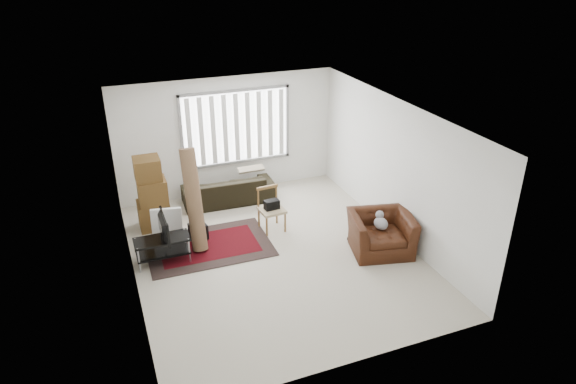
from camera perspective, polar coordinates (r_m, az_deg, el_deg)
name	(u,v)px	position (r m, az deg, el deg)	size (l,w,h in m)	color
room	(265,157)	(9.31, -2.59, 3.87)	(6.00, 6.02, 2.71)	beige
persian_rug	(209,246)	(10.02, -8.78, -5.95)	(2.35, 1.59, 0.02)	black
tv_stand	(162,245)	(9.54, -13.79, -5.75)	(0.98, 0.44, 0.49)	black
tv	(160,227)	(9.36, -14.02, -3.84)	(0.80, 0.10, 0.46)	black
subwoofer	(198,231)	(10.22, -9.95, -4.32)	(0.31, 0.31, 0.31)	black
moving_boxes	(152,196)	(10.61, -14.89, -0.42)	(0.62, 0.57, 1.51)	brown
white_flatpack	(167,227)	(10.09, -13.27, -3.76)	(0.58, 0.08, 0.73)	silver
rolled_rug	(194,200)	(9.65, -10.43, -0.88)	(0.29, 0.29, 1.93)	brown
sofa	(228,186)	(11.51, -6.64, 0.69)	(2.02, 0.88, 0.78)	black
side_chair	(271,208)	(10.27, -1.86, -1.74)	(0.51, 0.51, 0.89)	tan
armchair	(381,231)	(9.74, 10.32, -4.24)	(1.34, 1.23, 0.84)	#3B1A0C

